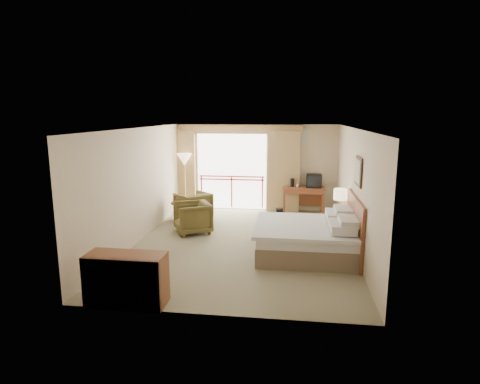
# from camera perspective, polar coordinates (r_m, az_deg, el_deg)

# --- Properties ---
(floor) EXTENTS (7.00, 7.00, 0.00)m
(floor) POSITION_cam_1_polar(r_m,az_deg,el_deg) (9.61, 0.46, -7.26)
(floor) COLOR #807958
(floor) RESTS_ON ground
(ceiling) EXTENTS (7.00, 7.00, 0.00)m
(ceiling) POSITION_cam_1_polar(r_m,az_deg,el_deg) (9.12, 0.48, 9.05)
(ceiling) COLOR white
(ceiling) RESTS_ON wall_back
(wall_back) EXTENTS (5.00, 0.00, 5.00)m
(wall_back) POSITION_cam_1_polar(r_m,az_deg,el_deg) (12.71, 2.39, 3.52)
(wall_back) COLOR beige
(wall_back) RESTS_ON ground
(wall_front) EXTENTS (5.00, 0.00, 5.00)m
(wall_front) POSITION_cam_1_polar(r_m,az_deg,el_deg) (5.90, -3.69, -5.43)
(wall_front) COLOR beige
(wall_front) RESTS_ON ground
(wall_left) EXTENTS (0.00, 7.00, 7.00)m
(wall_left) POSITION_cam_1_polar(r_m,az_deg,el_deg) (9.88, -14.07, 1.00)
(wall_left) COLOR beige
(wall_left) RESTS_ON ground
(wall_right) EXTENTS (0.00, 7.00, 7.00)m
(wall_right) POSITION_cam_1_polar(r_m,az_deg,el_deg) (9.31, 15.93, 0.30)
(wall_right) COLOR beige
(wall_right) RESTS_ON ground
(balcony_door) EXTENTS (2.40, 0.00, 2.40)m
(balcony_door) POSITION_cam_1_polar(r_m,az_deg,el_deg) (12.80, -1.19, 2.91)
(balcony_door) COLOR white
(balcony_door) RESTS_ON wall_back
(balcony_railing) EXTENTS (2.09, 0.03, 1.02)m
(balcony_railing) POSITION_cam_1_polar(r_m,az_deg,el_deg) (12.84, -1.20, 1.18)
(balcony_railing) COLOR red
(balcony_railing) RESTS_ON wall_back
(curtain_left) EXTENTS (1.00, 0.26, 2.50)m
(curtain_left) POSITION_cam_1_polar(r_m,az_deg,el_deg) (13.02, -8.49, 3.15)
(curtain_left) COLOR olive
(curtain_left) RESTS_ON wall_back
(curtain_right) EXTENTS (1.00, 0.26, 2.50)m
(curtain_right) POSITION_cam_1_polar(r_m,az_deg,el_deg) (12.53, 6.21, 2.89)
(curtain_right) COLOR olive
(curtain_right) RESTS_ON wall_back
(valance) EXTENTS (4.40, 0.22, 0.28)m
(valance) POSITION_cam_1_polar(r_m,az_deg,el_deg) (12.58, -1.29, 8.94)
(valance) COLOR olive
(valance) RESTS_ON wall_back
(hvac_vent) EXTENTS (0.50, 0.04, 0.50)m
(hvac_vent) POSITION_cam_1_polar(r_m,az_deg,el_deg) (12.54, 8.40, 7.90)
(hvac_vent) COLOR silver
(hvac_vent) RESTS_ON wall_back
(bed) EXTENTS (2.13, 2.06, 0.97)m
(bed) POSITION_cam_1_polar(r_m,az_deg,el_deg) (8.86, 9.69, -6.46)
(bed) COLOR brown
(bed) RESTS_ON floor
(headboard) EXTENTS (0.06, 2.10, 1.30)m
(headboard) POSITION_cam_1_polar(r_m,az_deg,el_deg) (8.88, 15.99, -4.86)
(headboard) COLOR brown
(headboard) RESTS_ON wall_right
(framed_art) EXTENTS (0.04, 0.72, 0.60)m
(framed_art) POSITION_cam_1_polar(r_m,az_deg,el_deg) (8.64, 16.49, 2.82)
(framed_art) COLOR black
(framed_art) RESTS_ON wall_right
(nightstand) EXTENTS (0.49, 0.58, 0.67)m
(nightstand) POSITION_cam_1_polar(r_m,az_deg,el_deg) (10.05, 13.91, -4.77)
(nightstand) COLOR brown
(nightstand) RESTS_ON floor
(table_lamp) EXTENTS (0.32, 0.32, 0.56)m
(table_lamp) POSITION_cam_1_polar(r_m,az_deg,el_deg) (9.92, 14.08, -0.39)
(table_lamp) COLOR tan
(table_lamp) RESTS_ON nightstand
(phone) EXTENTS (0.22, 0.19, 0.09)m
(phone) POSITION_cam_1_polar(r_m,az_deg,el_deg) (9.81, 13.81, -2.88)
(phone) COLOR black
(phone) RESTS_ON nightstand
(desk) EXTENTS (1.26, 0.61, 0.83)m
(desk) POSITION_cam_1_polar(r_m,az_deg,el_deg) (12.46, 9.02, -0.06)
(desk) COLOR brown
(desk) RESTS_ON floor
(tv) EXTENTS (0.45, 0.36, 0.41)m
(tv) POSITION_cam_1_polar(r_m,az_deg,el_deg) (12.34, 10.48, 1.60)
(tv) COLOR black
(tv) RESTS_ON desk
(coffee_maker) EXTENTS (0.12, 0.12, 0.25)m
(coffee_maker) POSITION_cam_1_polar(r_m,az_deg,el_deg) (12.34, 7.45, 1.32)
(coffee_maker) COLOR black
(coffee_maker) RESTS_ON desk
(cup) EXTENTS (0.07, 0.07, 0.09)m
(cup) POSITION_cam_1_polar(r_m,az_deg,el_deg) (12.31, 8.13, 0.90)
(cup) COLOR white
(cup) RESTS_ON desk
(wastebasket) EXTENTS (0.28, 0.28, 0.28)m
(wastebasket) POSITION_cam_1_polar(r_m,az_deg,el_deg) (11.85, 5.59, -3.03)
(wastebasket) COLOR black
(wastebasket) RESTS_ON floor
(armchair_far) EXTENTS (1.22, 1.22, 0.80)m
(armchair_far) POSITION_cam_1_polar(r_m,az_deg,el_deg) (11.77, -6.64, -3.87)
(armchair_far) COLOR #4A401F
(armchair_far) RESTS_ON floor
(armchair_near) EXTENTS (1.17, 1.16, 0.80)m
(armchair_near) POSITION_cam_1_polar(r_m,az_deg,el_deg) (10.48, -6.71, -5.75)
(armchair_near) COLOR #4A401F
(armchair_near) RESTS_ON floor
(side_table) EXTENTS (0.54, 0.54, 0.59)m
(side_table) POSITION_cam_1_polar(r_m,az_deg,el_deg) (11.34, -8.41, -2.37)
(side_table) COLOR black
(side_table) RESTS_ON floor
(book) EXTENTS (0.17, 0.22, 0.02)m
(book) POSITION_cam_1_polar(r_m,az_deg,el_deg) (11.30, -8.43, -1.42)
(book) COLOR white
(book) RESTS_ON side_table
(floor_lamp) EXTENTS (0.46, 0.46, 1.81)m
(floor_lamp) POSITION_cam_1_polar(r_m,az_deg,el_deg) (12.58, -7.90, 4.30)
(floor_lamp) COLOR tan
(floor_lamp) RESTS_ON floor
(dresser) EXTENTS (1.26, 0.54, 0.84)m
(dresser) POSITION_cam_1_polar(r_m,az_deg,el_deg) (6.80, -15.86, -11.87)
(dresser) COLOR brown
(dresser) RESTS_ON floor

